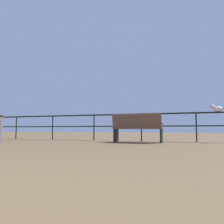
{
  "coord_description": "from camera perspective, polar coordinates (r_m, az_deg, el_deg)",
  "views": [
    {
      "loc": [
        1.47,
        0.12,
        0.41
      ],
      "look_at": [
        -0.93,
        7.35,
        1.01
      ],
      "focal_mm": 35.34,
      "sensor_mm": 36.0,
      "label": 1
    }
  ],
  "objects": [
    {
      "name": "bench_near_left",
      "position": [
        7.01,
        6.56,
        -3.83
      ],
      "size": [
        1.55,
        0.68,
        0.88
      ],
      "color": "brown",
      "rests_on": "ground_plane"
    },
    {
      "name": "pier_railing",
      "position": [
        7.87,
        7.6,
        -2.23
      ],
      "size": [
        21.86,
        0.05,
        0.98
      ],
      "color": "black",
      "rests_on": "ground_plane"
    },
    {
      "name": "seagull_on_rail",
      "position": [
        7.82,
        25.49,
        0.82
      ],
      "size": [
        0.47,
        0.22,
        0.22
      ],
      "color": "silver",
      "rests_on": "pier_railing"
    }
  ]
}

